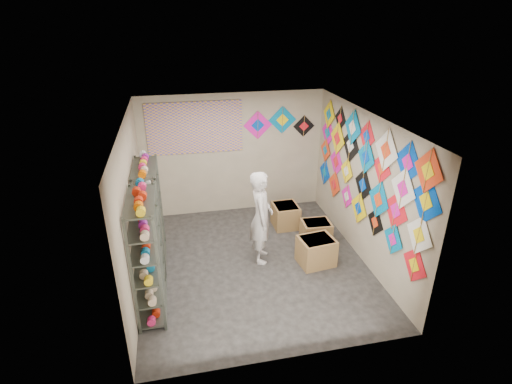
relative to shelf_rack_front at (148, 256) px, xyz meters
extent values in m
plane|color=black|center=(1.78, 0.85, -0.95)|extent=(4.50, 4.50, 0.00)
plane|color=tan|center=(1.78, 3.10, 0.40)|extent=(4.00, 0.00, 4.00)
plane|color=tan|center=(1.78, -1.40, 0.40)|extent=(4.00, 0.00, 4.00)
plane|color=tan|center=(-0.22, 0.85, 0.40)|extent=(0.00, 4.50, 4.50)
plane|color=tan|center=(3.78, 0.85, 0.40)|extent=(0.00, 4.50, 4.50)
plane|color=#6A635A|center=(1.78, 0.85, 1.75)|extent=(4.50, 4.50, 0.00)
cube|color=#4C5147|center=(0.00, 0.00, 0.00)|extent=(0.40, 1.10, 1.90)
cube|color=#4C5147|center=(0.00, 1.30, 0.00)|extent=(0.40, 1.10, 1.90)
cylinder|color=#E42264|center=(0.00, -0.48, 0.09)|extent=(0.12, 0.10, 0.12)
cylinder|color=#EE6100|center=(0.00, -0.29, 0.09)|extent=(0.12, 0.10, 0.12)
cylinder|color=yellow|center=(0.00, -0.10, 0.09)|extent=(0.12, 0.10, 0.12)
cylinder|color=silver|center=(0.00, 0.10, 0.09)|extent=(0.12, 0.10, 0.12)
cylinder|color=red|center=(0.00, 0.29, 0.09)|extent=(0.12, 0.10, 0.12)
cylinder|color=#8F1D90|center=(0.00, 0.48, 0.09)|extent=(0.12, 0.10, 0.12)
cylinder|color=beige|center=(0.00, 0.82, 0.09)|extent=(0.12, 0.10, 0.12)
cylinder|color=#0E6693|center=(0.00, 1.01, 0.09)|extent=(0.12, 0.10, 0.12)
cylinder|color=#E42264|center=(0.00, 1.20, 0.09)|extent=(0.12, 0.10, 0.12)
cylinder|color=#EE6100|center=(0.00, 1.40, 0.09)|extent=(0.12, 0.10, 0.12)
cylinder|color=yellow|center=(0.00, 1.59, 0.09)|extent=(0.12, 0.10, 0.12)
cylinder|color=silver|center=(0.00, 1.78, 0.09)|extent=(0.12, 0.10, 0.12)
cube|color=red|center=(3.77, -0.96, -0.04)|extent=(0.01, 0.59, 0.59)
cube|color=#0077B0|center=(3.75, -0.37, 0.04)|extent=(0.02, 0.54, 0.54)
cube|color=black|center=(3.77, 0.24, 0.01)|extent=(0.01, 0.54, 0.54)
cube|color=yellow|center=(3.75, 0.85, -0.02)|extent=(0.01, 0.62, 0.62)
cube|color=#E615A7|center=(3.77, 1.41, -0.04)|extent=(0.01, 0.51, 0.51)
cube|color=#F43D15|center=(3.75, 2.02, -0.04)|extent=(0.02, 0.58, 0.58)
cube|color=#0042C1|center=(3.77, 2.63, 0.00)|extent=(0.03, 0.59, 0.59)
cube|color=white|center=(3.75, -0.96, 0.46)|extent=(0.04, 0.61, 0.61)
cube|color=red|center=(3.77, -0.29, 0.51)|extent=(0.04, 0.65, 0.65)
cube|color=#0077B0|center=(3.75, 0.21, 0.45)|extent=(0.03, 0.66, 0.66)
cube|color=black|center=(3.77, 0.82, 0.46)|extent=(0.01, 0.64, 0.64)
cube|color=yellow|center=(3.75, 1.50, 0.46)|extent=(0.02, 0.52, 0.52)
cube|color=#E615A7|center=(3.77, 2.06, 0.45)|extent=(0.01, 0.64, 0.64)
cube|color=#F43D15|center=(3.75, 2.64, 0.52)|extent=(0.01, 0.54, 0.54)
cube|color=#0042C1|center=(3.77, -0.95, 0.97)|extent=(0.02, 0.68, 0.68)
cube|color=white|center=(3.75, -0.41, 0.92)|extent=(0.01, 0.66, 0.66)
cube|color=red|center=(3.77, 0.28, 0.99)|extent=(0.01, 0.56, 0.56)
cube|color=#0077B0|center=(3.75, 0.80, 0.99)|extent=(0.02, 0.61, 0.61)
cube|color=black|center=(3.77, 1.47, 1.00)|extent=(0.02, 0.70, 0.70)
cube|color=yellow|center=(3.75, 2.06, 0.95)|extent=(0.01, 0.69, 0.69)
cube|color=#E615A7|center=(3.77, 2.63, 0.91)|extent=(0.03, 0.66, 0.66)
cube|color=#F43D15|center=(3.75, -0.89, 1.39)|extent=(0.02, 0.64, 0.64)
cube|color=#0042C1|center=(3.77, -0.40, 1.32)|extent=(0.01, 0.66, 0.66)
cube|color=white|center=(3.75, 0.19, 1.32)|extent=(0.02, 0.70, 0.70)
cube|color=red|center=(3.77, 0.89, 1.34)|extent=(0.03, 0.56, 0.56)
cube|color=#0077B0|center=(3.75, 1.43, 1.35)|extent=(0.02, 0.67, 0.67)
cube|color=black|center=(3.77, 2.04, 1.36)|extent=(0.02, 0.51, 0.51)
cube|color=yellow|center=(3.75, 2.59, 1.32)|extent=(0.04, 0.60, 0.60)
cube|color=#E615A7|center=(2.33, 3.09, 1.03)|extent=(0.64, 0.02, 0.64)
cube|color=#0077B0|center=(2.88, 3.09, 1.12)|extent=(0.62, 0.02, 0.62)
cube|color=black|center=(3.38, 3.09, 0.95)|extent=(0.49, 0.02, 0.49)
cube|color=#5F4EA9|center=(0.98, 3.08, 1.05)|extent=(2.00, 0.01, 1.10)
imported|color=silver|center=(1.94, 0.98, -0.08)|extent=(0.80, 0.66, 1.75)
cube|color=olive|center=(2.89, 0.62, -0.69)|extent=(0.68, 0.59, 0.51)
cube|color=olive|center=(3.13, 1.31, -0.72)|extent=(0.58, 0.48, 0.46)
cube|color=olive|center=(2.72, 2.08, -0.70)|extent=(0.53, 0.58, 0.49)
camera|label=1|loc=(0.54, -5.17, 3.31)|focal=28.00mm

